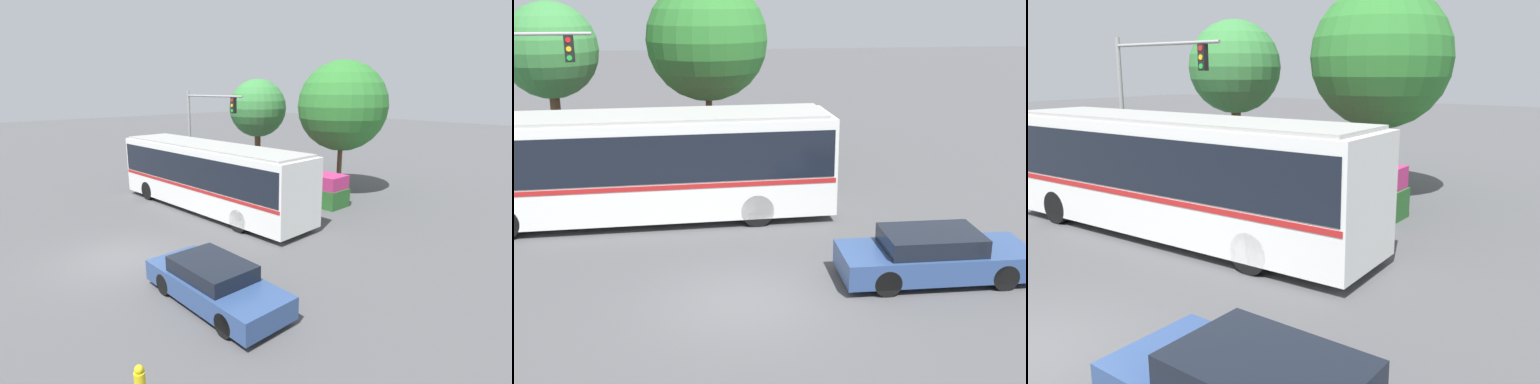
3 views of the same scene
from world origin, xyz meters
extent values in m
cube|color=silver|center=(-2.56, 5.99, 1.74)|extent=(11.78, 2.92, 2.98)
cube|color=black|center=(-2.56, 5.99, 2.22)|extent=(11.54, 2.95, 1.43)
cube|color=#B21E1E|center=(-2.56, 5.99, 1.38)|extent=(11.66, 2.94, 0.14)
cube|color=black|center=(-8.43, 5.81, 2.10)|extent=(0.12, 2.19, 1.67)
cube|color=#9D9D99|center=(-2.56, 5.99, 3.28)|extent=(11.30, 2.70, 0.10)
cylinder|color=black|center=(-6.50, 4.73, 0.50)|extent=(1.01, 0.33, 1.00)
cylinder|color=black|center=(-6.57, 7.00, 0.50)|extent=(1.01, 0.33, 1.00)
cylinder|color=black|center=(0.87, 4.95, 0.50)|extent=(1.01, 0.33, 1.00)
cylinder|color=black|center=(0.80, 7.22, 0.50)|extent=(1.01, 0.33, 1.00)
cube|color=black|center=(4.68, 0.60, 1.03)|extent=(2.38, 1.62, 0.44)
cylinder|color=black|center=(3.39, 1.41, 0.33)|extent=(0.66, 0.23, 0.65)
cylinder|color=gray|center=(-9.64, 9.71, 2.90)|extent=(0.18, 0.18, 5.80)
cylinder|color=gray|center=(-6.96, 9.71, 5.48)|extent=(5.37, 0.12, 0.12)
cube|color=black|center=(-5.05, 9.71, 4.98)|extent=(0.30, 0.22, 0.90)
cylinder|color=red|center=(-5.05, 9.59, 5.28)|extent=(0.18, 0.02, 0.18)
cylinder|color=yellow|center=(-5.05, 9.59, 4.98)|extent=(0.18, 0.02, 0.18)
cylinder|color=green|center=(-5.05, 9.59, 4.68)|extent=(0.18, 0.02, 0.18)
cube|color=#286028|center=(-1.41, 10.87, 0.48)|extent=(6.65, 1.48, 0.95)
cube|color=#B22D6B|center=(-1.41, 10.87, 1.30)|extent=(6.52, 1.41, 0.69)
cylinder|color=brown|center=(-6.33, 12.86, 1.67)|extent=(0.40, 0.40, 3.34)
sphere|color=#387F3D|center=(-6.33, 12.86, 4.68)|extent=(3.74, 3.74, 3.74)
cylinder|color=brown|center=(-0.21, 13.58, 1.60)|extent=(0.27, 0.27, 3.19)
sphere|color=#2D752D|center=(-0.21, 13.58, 4.99)|extent=(4.98, 4.98, 4.98)
camera|label=1|loc=(13.08, -5.63, 5.95)|focal=28.12mm
camera|label=2|loc=(-1.11, -13.28, 6.77)|focal=44.76mm
camera|label=3|loc=(8.07, -3.80, 4.53)|focal=36.85mm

